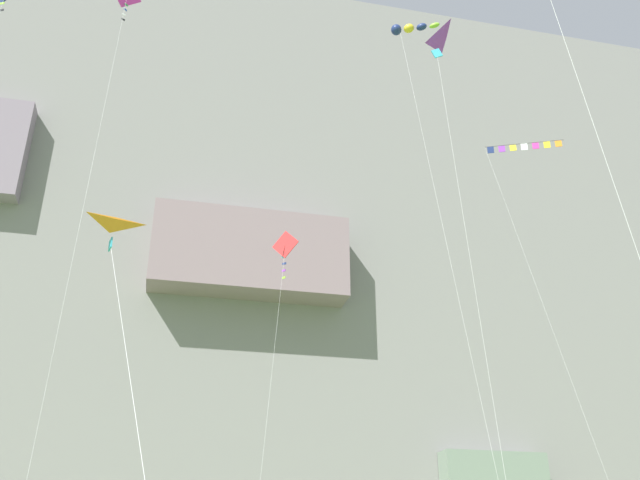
{
  "coord_description": "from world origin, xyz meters",
  "views": [
    {
      "loc": [
        -6.67,
        -4.18,
        2.25
      ],
      "look_at": [
        -0.78,
        21.78,
        15.13
      ],
      "focal_mm": 39.73,
      "sensor_mm": 36.0,
      "label": 1
    }
  ],
  "objects_px": {
    "kite_delta_near_cliff": "(110,260)",
    "kite_windsock_mid_center": "(408,30)",
    "kite_banner_upper_mid": "(527,160)",
    "kite_diamond_mid_right": "(123,16)",
    "kite_delta_mid_left": "(428,61)",
    "kite_diamond_upper_right": "(285,250)"
  },
  "relations": [
    {
      "from": "kite_delta_near_cliff",
      "to": "kite_windsock_mid_center",
      "type": "bearing_deg",
      "value": 48.35
    },
    {
      "from": "kite_diamond_mid_right",
      "to": "kite_diamond_upper_right",
      "type": "bearing_deg",
      "value": 41.03
    },
    {
      "from": "kite_delta_near_cliff",
      "to": "kite_diamond_mid_right",
      "type": "xyz_separation_m",
      "value": [
        -2.75,
        16.85,
        22.55
      ]
    },
    {
      "from": "kite_windsock_mid_center",
      "to": "kite_diamond_upper_right",
      "type": "xyz_separation_m",
      "value": [
        -5.7,
        10.63,
        -10.96
      ]
    },
    {
      "from": "kite_delta_near_cliff",
      "to": "kite_diamond_mid_right",
      "type": "bearing_deg",
      "value": 99.28
    },
    {
      "from": "kite_windsock_mid_center",
      "to": "kite_delta_mid_left",
      "type": "distance_m",
      "value": 12.83
    },
    {
      "from": "kite_delta_mid_left",
      "to": "kite_banner_upper_mid",
      "type": "bearing_deg",
      "value": 48.96
    },
    {
      "from": "kite_delta_near_cliff",
      "to": "kite_diamond_upper_right",
      "type": "bearing_deg",
      "value": 72.03
    },
    {
      "from": "kite_diamond_upper_right",
      "to": "kite_delta_mid_left",
      "type": "height_order",
      "value": "kite_delta_mid_left"
    },
    {
      "from": "kite_windsock_mid_center",
      "to": "kite_delta_mid_left",
      "type": "xyz_separation_m",
      "value": [
        -2.42,
        -8.18,
        -9.58
      ]
    },
    {
      "from": "kite_windsock_mid_center",
      "to": "kite_diamond_mid_right",
      "type": "relative_size",
      "value": 0.99
    },
    {
      "from": "kite_diamond_mid_right",
      "to": "kite_diamond_upper_right",
      "type": "relative_size",
      "value": 1.42
    },
    {
      "from": "kite_diamond_upper_right",
      "to": "kite_delta_mid_left",
      "type": "relative_size",
      "value": 0.98
    },
    {
      "from": "kite_windsock_mid_center",
      "to": "kite_diamond_mid_right",
      "type": "distance_m",
      "value": 17.26
    },
    {
      "from": "kite_windsock_mid_center",
      "to": "kite_banner_upper_mid",
      "type": "bearing_deg",
      "value": 35.52
    },
    {
      "from": "kite_banner_upper_mid",
      "to": "kite_windsock_mid_center",
      "type": "bearing_deg",
      "value": -144.48
    },
    {
      "from": "kite_delta_near_cliff",
      "to": "kite_windsock_mid_center",
      "type": "relative_size",
      "value": 0.28
    },
    {
      "from": "kite_diamond_mid_right",
      "to": "kite_delta_mid_left",
      "type": "relative_size",
      "value": 1.4
    },
    {
      "from": "kite_delta_near_cliff",
      "to": "kite_diamond_mid_right",
      "type": "height_order",
      "value": "kite_diamond_mid_right"
    },
    {
      "from": "kite_delta_near_cliff",
      "to": "kite_banner_upper_mid",
      "type": "relative_size",
      "value": 0.3
    },
    {
      "from": "kite_windsock_mid_center",
      "to": "kite_delta_mid_left",
      "type": "relative_size",
      "value": 1.39
    },
    {
      "from": "kite_diamond_mid_right",
      "to": "kite_diamond_upper_right",
      "type": "xyz_separation_m",
      "value": [
        11.45,
        9.97,
        -9.16
      ]
    }
  ]
}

